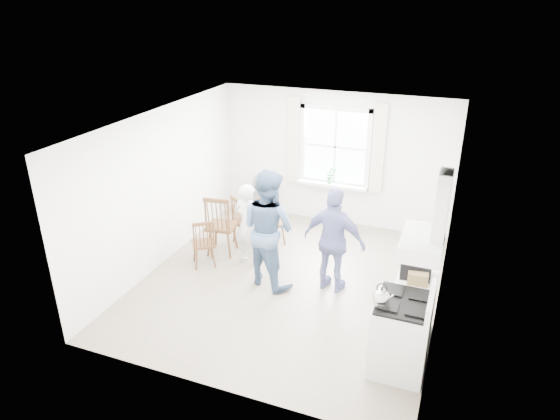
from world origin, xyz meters
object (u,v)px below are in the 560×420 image
Objects in this scene: low_cabinet at (414,306)px; windsor_chair_b at (268,217)px; stereo_stack at (416,264)px; windsor_chair_a at (219,220)px; gas_stove at (401,334)px; person_mid at (268,228)px; person_left at (248,225)px; windsor_chair_c at (203,239)px; person_right at (334,241)px.

low_cabinet is 0.97× the size of windsor_chair_b.
stereo_stack reaches higher than windsor_chair_a.
person_mid reaches higher than gas_stove.
gas_stove reaches higher than windsor_chair_a.
gas_stove is at bearing -27.39° from windsor_chair_a.
stereo_stack reaches higher than windsor_chair_b.
person_mid is (-2.26, 0.51, -0.13)m from stereo_stack.
person_left reaches higher than gas_stove.
gas_stove is at bearing -91.88° from stereo_stack.
windsor_chair_c is (-0.05, -0.47, -0.15)m from windsor_chair_a.
windsor_chair_a is (-3.38, 1.01, -0.39)m from stereo_stack.
person_left is (-2.84, 0.97, 0.27)m from low_cabinet.
person_left is (-2.80, 0.94, -0.35)m from stereo_stack.
windsor_chair_b is (-2.74, 1.65, -0.50)m from stereo_stack.
person_right is (-1.23, 1.41, 0.35)m from gas_stove.
windsor_chair_b is 1.79m from person_right.
gas_stove is at bearing 139.64° from person_right.
gas_stove is 3.79m from windsor_chair_a.
windsor_chair_c is (-3.47, 0.57, 0.08)m from low_cabinet.
person_mid is (1.12, -0.50, 0.26)m from windsor_chair_a.
windsor_chair_a is at bearing -134.85° from windsor_chair_b.
stereo_stack is at bearing 88.12° from gas_stove.
person_right reaches higher than windsor_chair_a.
person_right is at bearing -149.17° from person_mid.
gas_stove is at bearing -95.68° from low_cabinet.
windsor_chair_a is 0.77× the size of person_left.
windsor_chair_a is 1.20× the size of windsor_chair_b.
gas_stove is 2.59m from person_mid.
person_left reaches higher than windsor_chair_b.
stereo_stack is 0.48× the size of windsor_chair_c.
windsor_chair_b reaches higher than windsor_chair_c.
windsor_chair_b is 0.49× the size of person_mid.
stereo_stack is at bearing -171.49° from person_mid.
gas_stove is at bearing -20.50° from windsor_chair_c.
stereo_stack is at bearing 145.45° from low_cabinet.
person_mid is (0.54, -0.43, 0.22)m from person_left.
stereo_stack is at bearing 173.90° from person_left.
gas_stove is 2.69× the size of stereo_stack.
gas_stove is at bearing 172.16° from person_mid.
windsor_chair_a is 0.67× the size of person_right.
windsor_chair_c is at bearing 170.64° from low_cabinet.
stereo_stack is 0.45× the size of windsor_chair_b.
windsor_chair_a is 0.91m from windsor_chair_b.
person_left reaches higher than windsor_chair_a.
person_left is 0.73m from person_mid.
windsor_chair_c is 0.46× the size of person_mid.
windsor_chair_a is 0.49m from windsor_chair_c.
windsor_chair_a is 1.28× the size of windsor_chair_c.
low_cabinet is at bearing 173.61° from person_left.
stereo_stack is 3.24m from windsor_chair_b.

